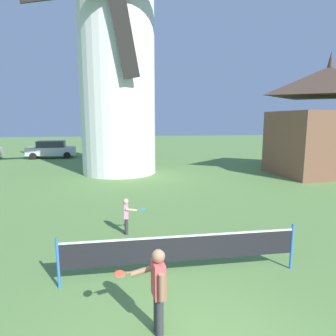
{
  "coord_description": "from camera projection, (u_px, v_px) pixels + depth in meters",
  "views": [
    {
      "loc": [
        -0.88,
        -3.63,
        3.47
      ],
      "look_at": [
        0.36,
        4.3,
        2.15
      ],
      "focal_mm": 31.37,
      "sensor_mm": 36.0,
      "label": 1
    }
  ],
  "objects": [
    {
      "name": "parked_car_green",
      "position": [
        129.0,
        147.0,
        28.52
      ],
      "size": [
        4.0,
        2.24,
        1.56
      ],
      "color": "#1E6638",
      "rests_on": "ground_plane"
    },
    {
      "name": "player_near",
      "position": [
        157.0,
        287.0,
        4.71
      ],
      "size": [
        0.82,
        0.49,
        1.45
      ],
      "color": "#333338",
      "rests_on": "ground_plane"
    },
    {
      "name": "windmill",
      "position": [
        117.0,
        60.0,
        18.36
      ],
      "size": [
        9.64,
        5.46,
        15.29
      ],
      "color": "white",
      "rests_on": "ground_plane"
    },
    {
      "name": "parked_car_silver",
      "position": [
        51.0,
        149.0,
        26.85
      ],
      "size": [
        4.3,
        2.09,
        1.56
      ],
      "color": "silver",
      "rests_on": "ground_plane"
    },
    {
      "name": "player_far",
      "position": [
        127.0,
        214.0,
        8.95
      ],
      "size": [
        0.69,
        0.44,
        1.12
      ],
      "color": "#333338",
      "rests_on": "ground_plane"
    },
    {
      "name": "tennis_net",
      "position": [
        182.0,
        249.0,
        6.42
      ],
      "size": [
        5.28,
        0.06,
        1.1
      ],
      "color": "blue",
      "rests_on": "ground_plane"
    },
    {
      "name": "chapel",
      "position": [
        326.0,
        123.0,
        18.42
      ],
      "size": [
        6.56,
        4.99,
        7.6
      ],
      "color": "brown",
      "rests_on": "ground_plane"
    }
  ]
}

